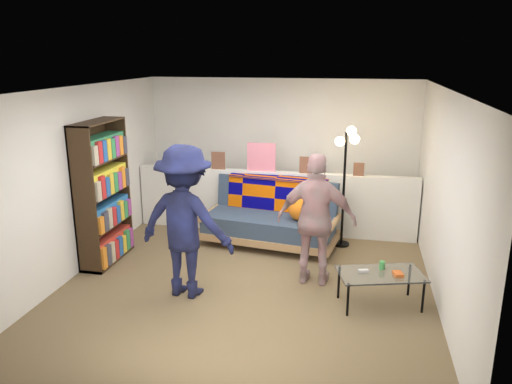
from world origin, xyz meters
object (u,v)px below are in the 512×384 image
(bookshelf, at_px, (103,198))
(person_right, at_px, (316,220))
(coffee_table, at_px, (381,275))
(futon_sofa, at_px, (272,218))
(floor_lamp, at_px, (347,163))
(person_left, at_px, (185,222))

(bookshelf, distance_m, person_right, 2.90)
(coffee_table, height_order, person_right, person_right)
(futon_sofa, height_order, person_right, person_right)
(bookshelf, height_order, floor_lamp, bookshelf)
(bookshelf, distance_m, coffee_table, 3.77)
(coffee_table, bearing_deg, futon_sofa, 133.04)
(coffee_table, relative_size, person_left, 0.58)
(futon_sofa, distance_m, person_right, 1.49)
(futon_sofa, height_order, floor_lamp, floor_lamp)
(floor_lamp, bearing_deg, person_left, -131.86)
(floor_lamp, xyz_separation_m, person_right, (-0.30, -1.37, -0.44))
(futon_sofa, xyz_separation_m, floor_lamp, (1.06, 0.16, 0.86))
(bookshelf, height_order, coffee_table, bookshelf)
(futon_sofa, xyz_separation_m, bookshelf, (-2.14, -1.09, 0.51))
(bookshelf, xyz_separation_m, floor_lamp, (3.20, 1.25, 0.36))
(futon_sofa, relative_size, person_left, 1.17)
(futon_sofa, distance_m, floor_lamp, 1.38)
(futon_sofa, xyz_separation_m, coffee_table, (1.55, -1.66, -0.03))
(bookshelf, relative_size, person_left, 1.07)
(bookshelf, bearing_deg, coffee_table, -8.77)
(coffee_table, distance_m, floor_lamp, 2.08)
(bookshelf, xyz_separation_m, person_right, (2.90, -0.12, -0.08))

